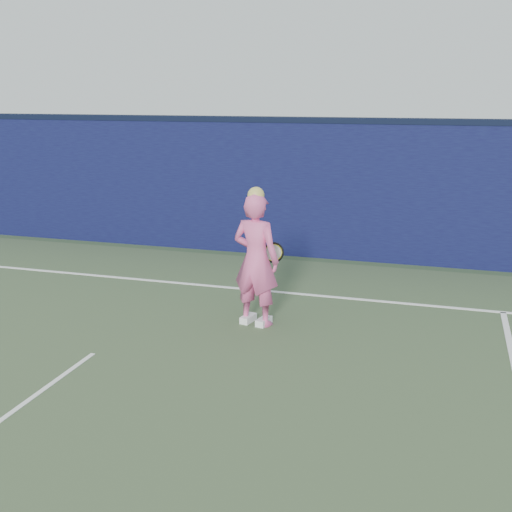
% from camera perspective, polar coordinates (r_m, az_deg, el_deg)
% --- Properties ---
extents(ground, '(80.00, 80.00, 0.00)m').
position_cam_1_polar(ground, '(7.24, -18.38, -11.29)').
color(ground, '#35492D').
rests_on(ground, ground).
extents(backstop_wall, '(24.00, 0.40, 2.50)m').
position_cam_1_polar(backstop_wall, '(12.53, -1.64, 6.13)').
color(backstop_wall, black).
rests_on(backstop_wall, ground).
extents(wall_cap, '(24.00, 0.42, 0.10)m').
position_cam_1_polar(wall_cap, '(12.41, -1.68, 12.07)').
color(wall_cap, black).
rests_on(wall_cap, backstop_wall).
extents(player, '(0.72, 0.55, 1.87)m').
position_cam_1_polar(player, '(8.46, 0.00, -0.32)').
color(player, '#E15793').
rests_on(player, ground).
extents(racket, '(0.55, 0.12, 0.29)m').
position_cam_1_polar(racket, '(8.87, 1.39, 0.28)').
color(racket, black).
rests_on(racket, ground).
extents(court_lines, '(11.00, 12.04, 0.01)m').
position_cam_1_polar(court_lines, '(7.00, -19.95, -12.24)').
color(court_lines, white).
rests_on(court_lines, court_surface).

